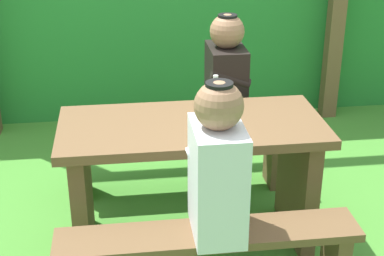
{
  "coord_description": "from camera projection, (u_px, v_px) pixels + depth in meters",
  "views": [
    {
      "loc": [
        -0.36,
        -2.78,
        1.96
      ],
      "look_at": [
        0.0,
        0.0,
        0.71
      ],
      "focal_mm": 54.63,
      "sensor_mm": 36.0,
      "label": 1
    }
  ],
  "objects": [
    {
      "name": "person_black_coat",
      "position": [
        226.0,
        76.0,
        3.61
      ],
      "size": [
        0.25,
        0.35,
        0.72
      ],
      "color": "black",
      "rests_on": "bench_far"
    },
    {
      "name": "person_white_shirt",
      "position": [
        217.0,
        166.0,
        2.52
      ],
      "size": [
        0.25,
        0.35,
        0.72
      ],
      "color": "silver",
      "rests_on": "bench_near"
    },
    {
      "name": "picnic_table",
      "position": [
        192.0,
        162.0,
        3.16
      ],
      "size": [
        1.4,
        0.64,
        0.74
      ],
      "color": "brown",
      "rests_on": "ground_plane"
    },
    {
      "name": "drinking_glass",
      "position": [
        219.0,
        117.0,
        3.03
      ],
      "size": [
        0.07,
        0.07,
        0.08
      ],
      "primitive_type": "cylinder",
      "color": "silver",
      "rests_on": "picnic_table"
    },
    {
      "name": "bottle_left",
      "position": [
        211.0,
        114.0,
        2.94
      ],
      "size": [
        0.06,
        0.06,
        0.22
      ],
      "color": "silver",
      "rests_on": "picnic_table"
    },
    {
      "name": "bottle_right",
      "position": [
        215.0,
        101.0,
        3.11
      ],
      "size": [
        0.06,
        0.06,
        0.23
      ],
      "color": "silver",
      "rests_on": "picnic_table"
    },
    {
      "name": "ground_plane",
      "position": [
        192.0,
        240.0,
        3.37
      ],
      "size": [
        12.0,
        12.0,
        0.0
      ],
      "primitive_type": "plane",
      "color": "#448A30"
    },
    {
      "name": "bench_far",
      "position": [
        180.0,
        146.0,
        3.76
      ],
      "size": [
        1.4,
        0.24,
        0.45
      ],
      "color": "brown",
      "rests_on": "ground_plane"
    },
    {
      "name": "hedge_backdrop",
      "position": [
        159.0,
        5.0,
        4.97
      ],
      "size": [
        6.4,
        0.66,
        1.77
      ],
      "primitive_type": "cube",
      "color": "#267F31",
      "rests_on": "ground_plane"
    },
    {
      "name": "bench_near",
      "position": [
        208.0,
        254.0,
        2.71
      ],
      "size": [
        1.4,
        0.24,
        0.45
      ],
      "color": "brown",
      "rests_on": "ground_plane"
    }
  ]
}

